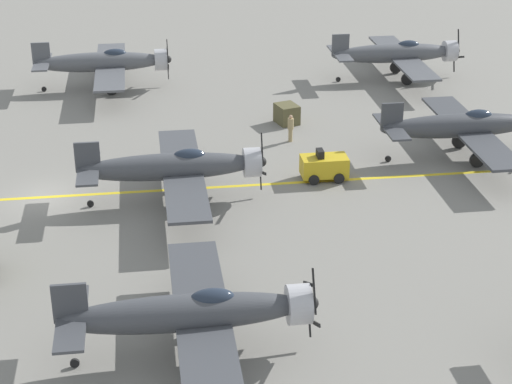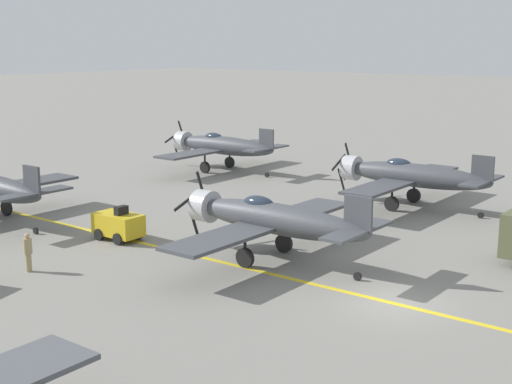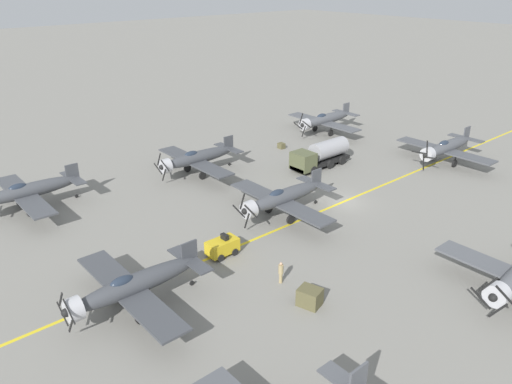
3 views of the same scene
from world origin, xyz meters
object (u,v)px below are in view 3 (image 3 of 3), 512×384
Objects in this scene: airplane_far_center at (133,285)px; fuel_tanker at (321,155)px; airplane_near_center at (446,147)px; airplane_mid_right at (197,158)px; airplane_far_right at (27,191)px; supply_crate_mid_lane at (310,297)px; ground_crew_walking at (281,272)px; tow_tractor at (222,246)px; airplane_near_right at (325,120)px; supply_crate_by_tanker at (281,146)px; airplane_mid_center at (282,198)px.

airplane_far_center is 31.57m from fuel_tanker.
airplane_mid_right is at bearing 44.43° from airplane_near_center.
airplane_far_right reaches higher than supply_crate_mid_lane.
airplane_far_center is 1.50× the size of fuel_tanker.
airplane_near_center reaches higher than fuel_tanker.
airplane_mid_right is 23.12m from ground_crew_walking.
airplane_near_right is at bearing -61.09° from tow_tractor.
airplane_near_center is 33.81m from supply_crate_mid_lane.
airplane_near_center is at bearing -146.50° from supply_crate_by_tanker.
fuel_tanker is (-7.31, -12.45, -0.50)m from airplane_mid_right.
tow_tractor is at bearing 163.44° from airplane_mid_right.
airplane_mid_right is 14.10× the size of supply_crate_by_tanker.
airplane_mid_center is 27.61m from airplane_near_right.
airplane_far_center is 10.57m from ground_crew_walking.
airplane_far_center is 1.00× the size of airplane_mid_right.
airplane_mid_center is at bearing 123.30° from airplane_near_right.
airplane_near_center is at bearing -111.79° from airplane_mid_right.
airplane_far_right is 1.50× the size of fuel_tanker.
airplane_far_right is 31.64m from fuel_tanker.
airplane_far_center reaches higher than fuel_tanker.
airplane_mid_right is 26.32m from supply_crate_mid_lane.
airplane_far_right reaches higher than ground_crew_walking.
ground_crew_walking is (-4.02, -9.72, -1.06)m from airplane_far_center.
airplane_mid_right is 13.69m from supply_crate_by_tanker.
airplane_mid_center is at bearing -77.73° from tow_tractor.
airplane_far_right reaches higher than fuel_tanker.
supply_crate_by_tanker is at bearing -76.14° from airplane_mid_right.
tow_tractor is at bearing 118.21° from airplane_near_right.
fuel_tanker is 4.59× the size of ground_crew_walking.
airplane_mid_center is at bearing 136.87° from supply_crate_by_tanker.
airplane_far_right is 1.00× the size of airplane_mid_right.
airplane_near_right reaches higher than supply_crate_mid_lane.
airplane_near_center is at bearing -74.82° from supply_crate_mid_lane.
tow_tractor is at bearing 3.28° from supply_crate_mid_lane.
airplane_far_right is at bearing 53.45° from airplane_near_center.
airplane_far_center is at bearing 120.71° from supply_crate_by_tanker.
fuel_tanker is 3.08× the size of tow_tractor.
airplane_far_right is at bearing 18.13° from airplane_far_center.
airplane_mid_center is 4.62× the size of tow_tractor.
airplane_far_right is 1.00× the size of airplane_near_center.
supply_crate_by_tanker is 0.55× the size of supply_crate_mid_lane.
airplane_far_center is at bearing 114.88° from airplane_near_right.
supply_crate_by_tanker is (16.77, 11.10, -1.66)m from airplane_near_center.
tow_tractor is at bearing 107.01° from airplane_mid_center.
tow_tractor is 1.49× the size of ground_crew_walking.
airplane_far_right is 20.79m from tow_tractor.
supply_crate_mid_lane is at bearing 130.05° from airplane_near_right.
airplane_near_right is 7.82× the size of supply_crate_mid_lane.
airplane_near_center reaches higher than supply_crate_by_tanker.
airplane_far_center is at bearing 167.87° from airplane_far_right.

